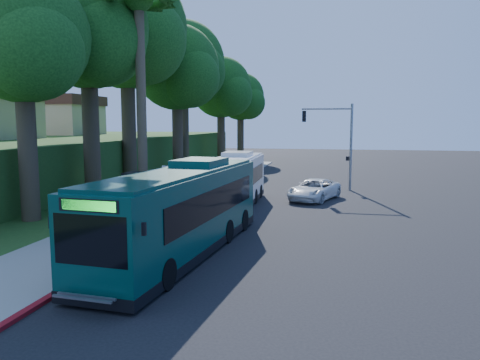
% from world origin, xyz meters
% --- Properties ---
extents(ground, '(140.00, 140.00, 0.00)m').
position_xyz_m(ground, '(0.00, 0.00, 0.00)').
color(ground, black).
rests_on(ground, ground).
extents(sidewalk, '(4.50, 70.00, 0.12)m').
position_xyz_m(sidewalk, '(-7.30, 0.00, 0.06)').
color(sidewalk, gray).
rests_on(sidewalk, ground).
extents(red_curb, '(0.25, 30.00, 0.13)m').
position_xyz_m(red_curb, '(-5.00, -4.00, 0.07)').
color(red_curb, maroon).
rests_on(red_curb, ground).
extents(grass_verge, '(8.00, 70.00, 0.06)m').
position_xyz_m(grass_verge, '(-13.00, 5.00, 0.03)').
color(grass_verge, '#234719').
rests_on(grass_verge, ground).
extents(bus_shelter, '(3.20, 1.51, 2.55)m').
position_xyz_m(bus_shelter, '(-7.26, -2.86, 1.81)').
color(bus_shelter, black).
rests_on(bus_shelter, ground).
extents(stop_sign_pole, '(0.35, 0.06, 3.17)m').
position_xyz_m(stop_sign_pole, '(-5.40, -5.00, 2.08)').
color(stop_sign_pole, gray).
rests_on(stop_sign_pole, ground).
extents(traffic_signal_pole, '(4.10, 0.30, 7.00)m').
position_xyz_m(traffic_signal_pole, '(3.78, 10.00, 4.42)').
color(traffic_signal_pole, gray).
rests_on(traffic_signal_pole, ground).
extents(palm_tree, '(4.20, 4.20, 14.40)m').
position_xyz_m(palm_tree, '(-8.20, -1.50, 12.38)').
color(palm_tree, '#4C3F2D').
rests_on(palm_tree, ground).
extents(hillside_backdrop, '(24.00, 60.00, 8.80)m').
position_xyz_m(hillside_backdrop, '(-26.30, 15.10, 2.44)').
color(hillside_backdrop, '#234719').
rests_on(hillside_backdrop, ground).
extents(tree_0, '(8.40, 8.00, 15.70)m').
position_xyz_m(tree_0, '(-12.40, -0.02, 11.20)').
color(tree_0, '#382B1E').
rests_on(tree_0, ground).
extents(tree_1, '(10.50, 10.00, 18.26)m').
position_xyz_m(tree_1, '(-13.37, 7.98, 12.73)').
color(tree_1, '#382B1E').
rests_on(tree_1, ground).
extents(tree_2, '(8.82, 8.40, 15.12)m').
position_xyz_m(tree_2, '(-11.89, 15.98, 10.48)').
color(tree_2, '#382B1E').
rests_on(tree_2, ground).
extents(tree_3, '(10.08, 9.60, 17.28)m').
position_xyz_m(tree_3, '(-13.88, 23.98, 11.98)').
color(tree_3, '#382B1E').
rests_on(tree_3, ground).
extents(tree_4, '(8.40, 8.00, 14.14)m').
position_xyz_m(tree_4, '(-11.40, 31.98, 9.73)').
color(tree_4, '#382B1E').
rests_on(tree_4, ground).
extents(tree_5, '(7.35, 7.00, 12.86)m').
position_xyz_m(tree_5, '(-10.41, 39.99, 8.96)').
color(tree_5, '#382B1E').
rests_on(tree_5, ground).
extents(tree_6, '(7.56, 7.20, 13.74)m').
position_xyz_m(tree_6, '(-12.91, -6.01, 9.71)').
color(tree_6, '#382B1E').
rests_on(tree_6, ground).
extents(white_bus, '(2.78, 11.89, 3.53)m').
position_xyz_m(white_bus, '(-2.84, 0.25, 1.72)').
color(white_bus, white).
rests_on(white_bus, ground).
extents(teal_bus, '(3.87, 13.09, 3.84)m').
position_xyz_m(teal_bus, '(-2.59, -10.43, 1.88)').
color(teal_bus, '#0A3C34').
rests_on(teal_bus, ground).
extents(pickup, '(4.04, 5.80, 1.47)m').
position_xyz_m(pickup, '(2.17, 4.61, 0.74)').
color(pickup, white).
rests_on(pickup, ground).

